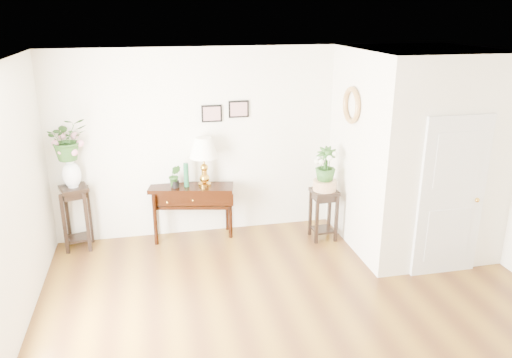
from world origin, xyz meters
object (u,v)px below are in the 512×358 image
object	(u,v)px
console_table	(192,212)
plant_stand_b	(323,214)
plant_stand_a	(77,218)
table_lamp	(204,163)

from	to	relation	value
console_table	plant_stand_b	size ratio (longest dim) A/B	1.59
plant_stand_a	plant_stand_b	world-z (taller)	plant_stand_a
console_table	plant_stand_a	bearing A→B (deg)	-167.36
plant_stand_a	plant_stand_b	size ratio (longest dim) A/B	1.21
console_table	plant_stand_a	xyz separation A→B (m)	(-1.64, -0.01, 0.06)
table_lamp	plant_stand_a	world-z (taller)	table_lamp
table_lamp	console_table	bearing A→B (deg)	180.00
table_lamp	plant_stand_b	xyz separation A→B (m)	(1.71, -0.46, -0.78)
console_table	plant_stand_a	distance (m)	1.64
console_table	plant_stand_b	world-z (taller)	console_table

